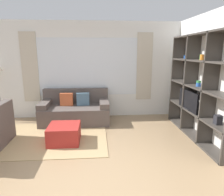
% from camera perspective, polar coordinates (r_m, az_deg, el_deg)
% --- Properties ---
extents(ground_plane, '(16.00, 16.00, 0.00)m').
position_cam_1_polar(ground_plane, '(3.33, -8.23, -21.23)').
color(ground_plane, '#9E7F5B').
extents(wall_back, '(6.42, 0.11, 2.70)m').
position_cam_1_polar(wall_back, '(5.78, -6.75, 7.86)').
color(wall_back, white).
rests_on(wall_back, ground_plane).
extents(wall_right, '(0.07, 4.18, 2.70)m').
position_cam_1_polar(wall_right, '(4.90, 25.23, 5.73)').
color(wall_right, white).
rests_on(wall_right, ground_plane).
extents(area_rug, '(2.89, 1.87, 0.01)m').
position_cam_1_polar(area_rug, '(4.76, -19.65, -10.79)').
color(area_rug, tan).
rests_on(area_rug, ground_plane).
extents(shelving_unit, '(0.35, 2.45, 2.25)m').
position_cam_1_polar(shelving_unit, '(4.71, 24.05, 2.66)').
color(shelving_unit, silver).
rests_on(shelving_unit, ground_plane).
extents(couch_main, '(1.79, 0.93, 0.87)m').
position_cam_1_polar(couch_main, '(5.51, -10.40, -3.56)').
color(couch_main, '#564C47').
rests_on(couch_main, ground_plane).
extents(ottoman, '(0.64, 0.64, 0.38)m').
position_cam_1_polar(ottoman, '(4.37, -13.45, -9.91)').
color(ottoman, '#A82823').
rests_on(ottoman, ground_plane).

